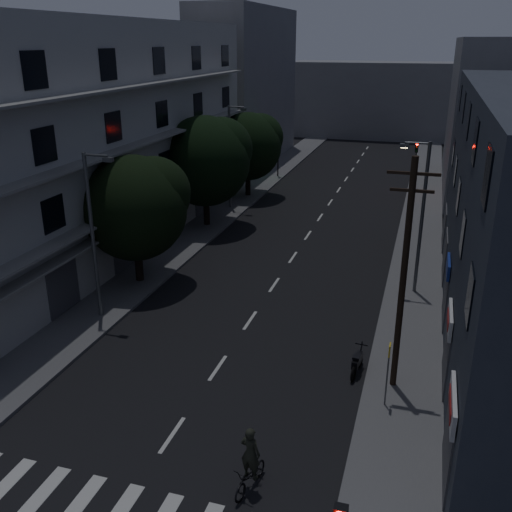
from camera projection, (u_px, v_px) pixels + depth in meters
The scene contains 20 objects.
ground at pixel (309, 233), 40.31m from camera, with size 160.00×160.00×0.00m, color black.
sidewalk_left at pixel (210, 223), 42.32m from camera, with size 3.00×90.00×0.15m, color #565659.
sidewalk_right at pixel (419, 242), 38.24m from camera, with size 3.00×90.00×0.15m, color #565659.
lane_markings at pixel (325, 209), 45.89m from camera, with size 0.15×60.50×0.01m.
building_left at pixel (97, 141), 34.81m from camera, with size 7.00×36.00×14.00m.
building_far_left at pixel (247, 87), 61.29m from camera, with size 6.00×20.00×16.00m, color slate.
building_far_right at pixel (486, 117), 49.94m from camera, with size 6.00×20.00×13.00m, color slate.
building_far_end at pixel (378, 100), 78.77m from camera, with size 24.00×8.00×10.00m, color slate.
tree_near at pixel (136, 204), 30.60m from camera, with size 5.71×5.71×7.04m.
tree_mid at pixel (206, 158), 40.09m from camera, with size 6.36×6.36×7.82m.
tree_far at pixel (249, 144), 48.16m from camera, with size 5.70×5.70×7.05m.
traffic_signal_far_right at pixel (416, 155), 51.10m from camera, with size 0.28×0.37×4.10m.
traffic_signal_far_left at pixel (278, 146), 55.43m from camera, with size 0.28×0.37×4.10m.
street_lamp_left_near at pixel (94, 229), 26.45m from camera, with size 1.51×0.25×8.00m.
street_lamp_right at pixel (420, 211), 29.16m from camera, with size 1.51×0.25×8.00m.
street_lamp_left_far at pixel (231, 152), 44.50m from camera, with size 1.51×0.25×8.00m.
utility_pole at pixel (404, 273), 20.72m from camera, with size 1.80×0.24×9.00m.
bus_stop_sign at pixel (388, 364), 20.53m from camera, with size 0.06×0.35×2.52m.
motorcycle at pixel (357, 363), 23.25m from camera, with size 0.53×1.83×1.17m.
cyclist at pixel (250, 469), 17.11m from camera, with size 0.98×1.84×2.22m.
Camera 1 is at (7.50, -12.70, 12.82)m, focal length 40.00 mm.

